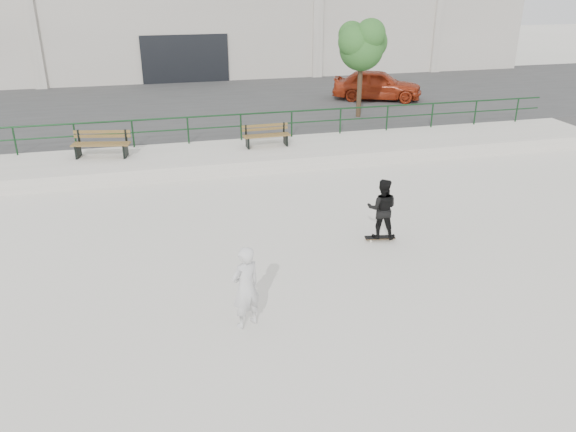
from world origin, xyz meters
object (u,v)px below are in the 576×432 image
object	(u,v)px
tree	(362,43)
red_car	(377,85)
bench_left	(102,144)
standing_skater	(382,209)
bench_right	(266,136)
skateboard	(380,238)
seated_skater	(246,287)

from	to	relation	value
tree	red_car	xyz separation A→B (m)	(2.17, 3.23, -2.40)
bench_left	standing_skater	size ratio (longest dim) A/B	1.28
red_car	standing_skater	size ratio (longest dim) A/B	2.79
bench_right	red_car	xyz separation A→B (m)	(7.18, 6.84, 0.36)
red_car	skateboard	world-z (taller)	red_car
tree	seated_skater	bearing A→B (deg)	-118.46
bench_left	red_car	world-z (taller)	red_car
bench_right	red_car	bearing A→B (deg)	42.22
seated_skater	skateboard	bearing A→B (deg)	-169.51
tree	red_car	bearing A→B (deg)	56.06
bench_right	seated_skater	world-z (taller)	seated_skater
bench_left	standing_skater	xyz separation A→B (m)	(7.22, -7.68, -0.06)
skateboard	seated_skater	distance (m)	5.07
bench_left	tree	size ratio (longest dim) A/B	0.48
bench_right	tree	bearing A→B (deg)	34.40
tree	skateboard	bearing A→B (deg)	-107.91
bench_right	skateboard	bearing A→B (deg)	-80.96
skateboard	seated_skater	bearing A→B (deg)	-134.87
bench_left	skateboard	world-z (taller)	bench_left
bench_left	skateboard	xyz separation A→B (m)	(7.22, -7.68, -0.87)
seated_skater	tree	bearing A→B (deg)	-144.09
standing_skater	bench_right	bearing A→B (deg)	-56.29
standing_skater	seated_skater	world-z (taller)	seated_skater
bench_left	red_car	distance (m)	14.65
tree	red_car	size ratio (longest dim) A/B	0.95
bench_left	tree	distance (m)	11.70
bench_right	red_car	size ratio (longest dim) A/B	0.40
red_car	standing_skater	distance (m)	15.54
red_car	seated_skater	world-z (taller)	red_car
skateboard	seated_skater	xyz separation A→B (m)	(-4.05, -2.95, 0.78)
bench_right	skateboard	world-z (taller)	bench_right
tree	skateboard	size ratio (longest dim) A/B	5.25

